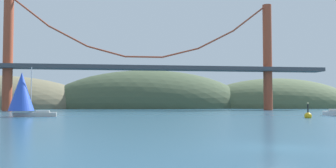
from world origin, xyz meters
name	(u,v)px	position (x,y,z in m)	size (l,w,h in m)	color
ground_plane	(275,148)	(0.00, 0.00, 0.00)	(360.00, 360.00, 0.00)	navy
headland_center	(149,108)	(5.00, 135.00, 0.00)	(83.27, 44.00, 31.09)	#425138
headland_right	(276,108)	(60.00, 135.00, 0.00)	(69.24, 44.00, 25.37)	#4C5B3D
suspension_bridge	(144,62)	(0.00, 95.00, 14.58)	(115.08, 6.00, 33.93)	#A34228
sailboat_blue_spinnaker	(23,93)	(-23.87, 46.57, 3.95)	(8.01, 4.61, 8.36)	#B7B2A8
channel_buoy	(308,116)	(20.88, 35.33, 0.37)	(1.10, 1.10, 2.64)	gold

